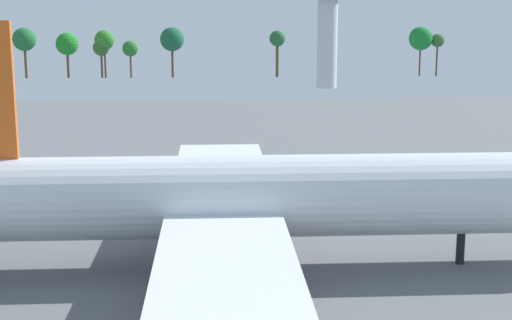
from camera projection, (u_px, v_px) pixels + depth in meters
name	position (u px, v px, depth m)	size (l,w,h in m)	color
ground_plane	(256.00, 267.00, 60.70)	(234.22, 234.22, 0.00)	slate
cargo_airplane	(255.00, 198.00, 59.54)	(58.56, 53.78, 19.73)	silver
cargo_loader	(333.00, 198.00, 78.30)	(4.78, 3.66, 2.43)	#333338
control_tower	(328.00, 19.00, 196.27)	(10.11, 10.11, 28.86)	silver
tree_line_backdrop	(182.00, 41.00, 227.63)	(131.93, 7.32, 15.35)	#51381E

